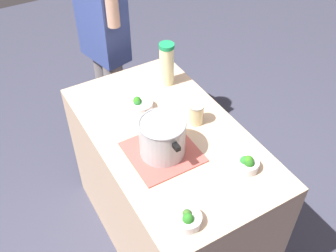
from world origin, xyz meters
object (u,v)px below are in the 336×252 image
(person_cook, at_px, (105,44))
(cooking_pot, at_px, (162,137))
(broccoli_bowl_front, at_px, (140,105))
(lemonade_pitcher, at_px, (167,64))
(broccoli_bowl_center, at_px, (187,219))
(broccoli_bowl_back, at_px, (247,164))
(mason_jar, at_px, (196,113))

(person_cook, bearing_deg, cooking_pot, 171.43)
(broccoli_bowl_front, bearing_deg, lemonade_pitcher, -61.36)
(broccoli_bowl_center, height_order, broccoli_bowl_back, broccoli_bowl_back)
(cooking_pot, xyz_separation_m, mason_jar, (0.11, -0.27, -0.05))
(lemonade_pitcher, xyz_separation_m, mason_jar, (-0.39, 0.04, -0.07))
(cooking_pot, distance_m, broccoli_bowl_front, 0.37)
(lemonade_pitcher, height_order, person_cook, person_cook)
(broccoli_bowl_back, height_order, person_cook, person_cook)
(person_cook, bearing_deg, broccoli_bowl_front, 171.75)
(cooking_pot, height_order, mason_jar, cooking_pot)
(cooking_pot, height_order, lemonade_pitcher, lemonade_pitcher)
(lemonade_pitcher, distance_m, broccoli_bowl_center, 1.00)
(cooking_pot, xyz_separation_m, person_cook, (1.11, -0.17, -0.11))
(lemonade_pitcher, relative_size, broccoli_bowl_center, 2.16)
(cooking_pot, xyz_separation_m, broccoli_bowl_back, (-0.29, -0.29, -0.08))
(cooking_pot, height_order, broccoli_bowl_front, cooking_pot)
(lemonade_pitcher, bearing_deg, broccoli_bowl_front, 118.64)
(broccoli_bowl_center, bearing_deg, broccoli_bowl_front, -12.49)
(broccoli_bowl_back, distance_m, person_cook, 1.41)
(broccoli_bowl_front, xyz_separation_m, broccoli_bowl_back, (-0.65, -0.24, 0.00))
(mason_jar, bearing_deg, person_cook, 5.67)
(broccoli_bowl_front, height_order, broccoli_bowl_back, broccoli_bowl_back)
(broccoli_bowl_front, bearing_deg, cooking_pot, 170.76)
(broccoli_bowl_front, bearing_deg, broccoli_bowl_back, -160.06)
(mason_jar, bearing_deg, lemonade_pitcher, -6.55)
(mason_jar, relative_size, broccoli_bowl_center, 0.96)
(cooking_pot, height_order, broccoli_bowl_center, cooking_pot)
(mason_jar, bearing_deg, broccoli_bowl_back, -176.06)
(lemonade_pitcher, distance_m, mason_jar, 0.40)
(mason_jar, height_order, person_cook, person_cook)
(lemonade_pitcher, bearing_deg, cooking_pot, 147.95)
(broccoli_bowl_front, height_order, broccoli_bowl_center, broccoli_bowl_front)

